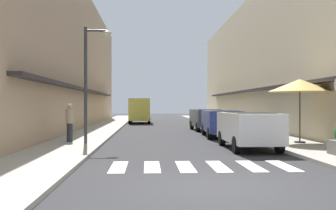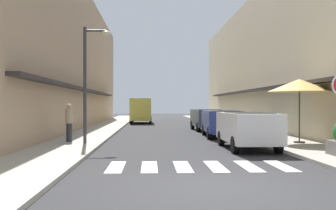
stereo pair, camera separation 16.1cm
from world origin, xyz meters
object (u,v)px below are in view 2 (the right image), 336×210
Objects in this scene: cafe_umbrella at (299,86)px; pedestrian_walking_near at (69,122)px; parked_car_mid at (221,120)px; parked_car_near at (247,126)px; delivery_van at (141,109)px; street_lamp at (90,72)px; planter_far at (256,124)px; planter_midblock at (271,128)px; parked_car_far at (207,117)px.

pedestrian_walking_near is (-10.10, 0.90, -1.59)m from cafe_umbrella.
parked_car_mid is at bearing -10.40° from pedestrian_walking_near.
parked_car_near is at bearing -151.89° from cafe_umbrella.
street_lamp is (-1.69, -21.66, 1.79)m from delivery_van.
planter_far is at bearing -63.18° from delivery_van.
parked_car_near is 4.87m from planter_midblock.
street_lamp is at bearing -162.39° from planter_midblock.
planter_midblock is at bearing 17.61° from street_lamp.
parked_car_mid is 3.70m from planter_far.
parked_car_mid is at bearing -135.31° from planter_far.
parked_car_mid is 5.70m from parked_car_far.
delivery_van reaches higher than planter_midblock.
delivery_van is at bearing 108.74° from cafe_umbrella.
cafe_umbrella is at bearing -75.69° from parked_car_far.
parked_car_near is 0.89× the size of street_lamp.
street_lamp is 2.93× the size of pedestrian_walking_near.
delivery_van is 21.06m from pedestrian_walking_near.
parked_car_near and parked_car_far have the same top height.
delivery_van reaches higher than pedestrian_walking_near.
parked_car_near reaches higher than planter_midblock.
delivery_van is at bearing 46.01° from pedestrian_walking_near.
parked_car_mid is 2.67× the size of pedestrian_walking_near.
cafe_umbrella is at bearing -60.21° from parked_car_mid.
delivery_van is at bearing 116.82° from planter_far.
parked_car_far is (-0.00, 11.68, -0.00)m from parked_car_near.
street_lamp is at bearing -145.44° from parked_car_mid.
parked_car_mid is 1.64× the size of cafe_umbrella.
planter_far is 0.66× the size of pedestrian_walking_near.
parked_car_far is 3.90× the size of planter_midblock.
parked_car_far is 7.73m from planter_midblock.
street_lamp reaches higher than parked_car_mid.
planter_far is at bearing -49.89° from parked_car_far.
delivery_van is (-4.77, 11.50, 0.48)m from parked_car_far.
street_lamp reaches higher than planter_midblock.
parked_car_near is 3.42m from cafe_umbrella.
street_lamp is at bearing 166.69° from parked_car_near.
parked_car_mid is 5.54m from cafe_umbrella.
planter_midblock is 9.95m from pedestrian_walking_near.
street_lamp is 11.78m from planter_far.
cafe_umbrella is at bearing 28.11° from parked_car_near.
planter_midblock is at bearing -69.59° from delivery_van.
pedestrian_walking_near is at bearing -97.40° from delivery_van.
parked_car_near is 8.97m from planter_far.
parked_car_mid is at bearing 34.56° from street_lamp.
parked_car_mid is 17.86m from delivery_van.
pedestrian_walking_near reaches higher than planter_midblock.
street_lamp reaches higher than parked_car_far.
pedestrian_walking_near reaches higher than parked_car_near.
planter_midblock is at bearing -36.67° from parked_car_mid.
delivery_van is 4.99× the size of planter_midblock.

